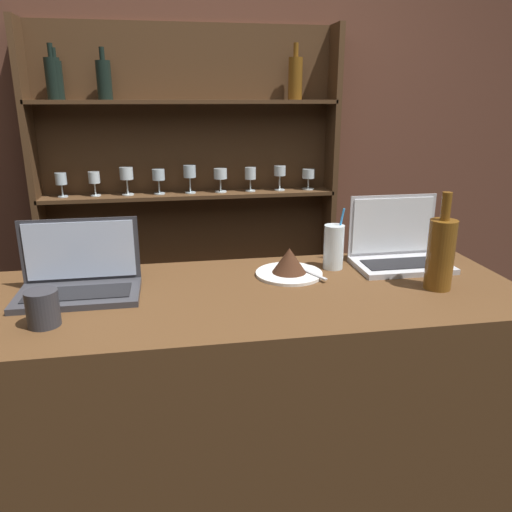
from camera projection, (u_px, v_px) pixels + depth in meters
The scene contains 9 objects.
bar_counter at pixel (234, 435), 1.63m from camera, with size 1.76×0.63×1.00m.
back_wall at pixel (198, 136), 2.71m from camera, with size 7.00×0.06×2.70m.
back_shelf at pixel (189, 201), 2.73m from camera, with size 1.59×0.18×1.91m.
laptop_near at pixel (79, 278), 1.46m from camera, with size 0.34×0.20×0.21m.
laptop_far at pixel (398, 249), 1.71m from camera, with size 0.31×0.20×0.23m.
cake_plate at pixel (289, 265), 1.61m from camera, with size 0.22×0.22×0.09m.
water_glass at pixel (334, 247), 1.67m from camera, with size 0.07×0.07×0.21m.
wine_bottle_amber at pixel (441, 253), 1.48m from camera, with size 0.08×0.08×0.29m.
coffee_cup at pixel (43, 308), 1.25m from camera, with size 0.08×0.08×0.09m.
Camera 1 is at (-0.16, -1.05, 1.55)m, focal length 35.00 mm.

